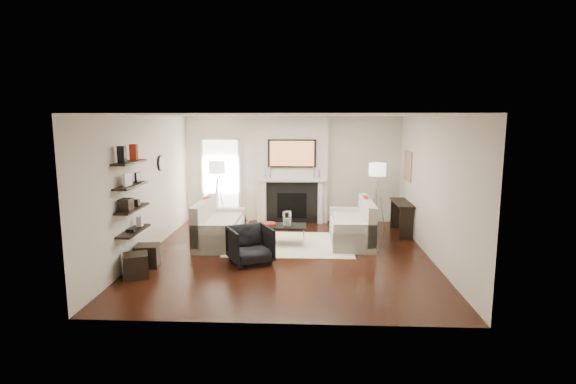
{
  "coord_description": "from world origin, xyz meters",
  "views": [
    {
      "loc": [
        0.42,
        -8.47,
        2.63
      ],
      "look_at": [
        0.0,
        0.6,
        1.15
      ],
      "focal_mm": 28.0,
      "sensor_mm": 36.0,
      "label": 1
    }
  ],
  "objects_px": {
    "coffee_table": "(280,226)",
    "lamp_right_shade": "(377,169)",
    "armchair": "(250,243)",
    "lamp_left_shade": "(217,167)",
    "loveseat_left_base": "(220,233)",
    "loveseat_right_base": "(351,233)",
    "ottoman_near": "(147,256)"
  },
  "relations": [
    {
      "from": "lamp_left_shade",
      "to": "lamp_right_shade",
      "type": "xyz_separation_m",
      "value": [
        3.9,
        -0.28,
        0.0
      ]
    },
    {
      "from": "ottoman_near",
      "to": "loveseat_right_base",
      "type": "bearing_deg",
      "value": 25.22
    },
    {
      "from": "loveseat_left_base",
      "to": "coffee_table",
      "type": "height_order",
      "value": "same"
    },
    {
      "from": "lamp_left_shade",
      "to": "ottoman_near",
      "type": "distance_m",
      "value": 3.58
    },
    {
      "from": "loveseat_left_base",
      "to": "lamp_right_shade",
      "type": "xyz_separation_m",
      "value": [
        3.51,
        1.41,
        1.24
      ]
    },
    {
      "from": "lamp_left_shade",
      "to": "ottoman_near",
      "type": "bearing_deg",
      "value": -100.65
    },
    {
      "from": "loveseat_left_base",
      "to": "loveseat_right_base",
      "type": "distance_m",
      "value": 2.8
    },
    {
      "from": "armchair",
      "to": "lamp_right_shade",
      "type": "xyz_separation_m",
      "value": [
        2.69,
        2.71,
        1.07
      ]
    },
    {
      "from": "loveseat_right_base",
      "to": "ottoman_near",
      "type": "height_order",
      "value": "loveseat_right_base"
    },
    {
      "from": "lamp_right_shade",
      "to": "lamp_left_shade",
      "type": "bearing_deg",
      "value": 175.84
    },
    {
      "from": "loveseat_left_base",
      "to": "lamp_left_shade",
      "type": "bearing_deg",
      "value": 102.94
    },
    {
      "from": "coffee_table",
      "to": "armchair",
      "type": "relative_size",
      "value": 1.47
    },
    {
      "from": "coffee_table",
      "to": "lamp_left_shade",
      "type": "bearing_deg",
      "value": 133.6
    },
    {
      "from": "coffee_table",
      "to": "lamp_right_shade",
      "type": "bearing_deg",
      "value": 33.6
    },
    {
      "from": "loveseat_left_base",
      "to": "lamp_left_shade",
      "type": "xyz_separation_m",
      "value": [
        -0.39,
        1.7,
        1.24
      ]
    },
    {
      "from": "armchair",
      "to": "lamp_left_shade",
      "type": "height_order",
      "value": "lamp_left_shade"
    },
    {
      "from": "lamp_right_shade",
      "to": "ottoman_near",
      "type": "height_order",
      "value": "lamp_right_shade"
    },
    {
      "from": "loveseat_left_base",
      "to": "lamp_right_shade",
      "type": "height_order",
      "value": "lamp_right_shade"
    },
    {
      "from": "loveseat_right_base",
      "to": "lamp_left_shade",
      "type": "height_order",
      "value": "lamp_left_shade"
    },
    {
      "from": "lamp_right_shade",
      "to": "ottoman_near",
      "type": "xyz_separation_m",
      "value": [
        -4.52,
        -3.01,
        -1.25
      ]
    },
    {
      "from": "loveseat_left_base",
      "to": "armchair",
      "type": "distance_m",
      "value": 1.54
    },
    {
      "from": "loveseat_left_base",
      "to": "lamp_right_shade",
      "type": "relative_size",
      "value": 4.5
    },
    {
      "from": "loveseat_right_base",
      "to": "ottoman_near",
      "type": "relative_size",
      "value": 4.5
    },
    {
      "from": "coffee_table",
      "to": "armchair",
      "type": "distance_m",
      "value": 1.32
    },
    {
      "from": "loveseat_left_base",
      "to": "armchair",
      "type": "height_order",
      "value": "armchair"
    },
    {
      "from": "loveseat_right_base",
      "to": "lamp_left_shade",
      "type": "relative_size",
      "value": 4.5
    },
    {
      "from": "loveseat_left_base",
      "to": "armchair",
      "type": "xyz_separation_m",
      "value": [
        0.82,
        -1.3,
        0.17
      ]
    },
    {
      "from": "coffee_table",
      "to": "ottoman_near",
      "type": "xyz_separation_m",
      "value": [
        -2.3,
        -1.54,
        -0.2
      ]
    },
    {
      "from": "lamp_right_shade",
      "to": "loveseat_left_base",
      "type": "bearing_deg",
      "value": -158.05
    },
    {
      "from": "coffee_table",
      "to": "ottoman_near",
      "type": "relative_size",
      "value": 2.75
    },
    {
      "from": "armchair",
      "to": "ottoman_near",
      "type": "xyz_separation_m",
      "value": [
        -1.83,
        -0.3,
        -0.18
      ]
    },
    {
      "from": "armchair",
      "to": "loveseat_right_base",
      "type": "bearing_deg",
      "value": 10.6
    }
  ]
}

